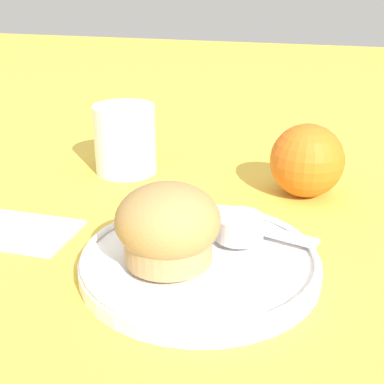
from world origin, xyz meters
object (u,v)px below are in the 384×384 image
muffin (168,226)px  juice_glass (125,139)px  orange_fruit (307,161)px  butter_knife (224,220)px

muffin → juice_glass: 0.27m
muffin → juice_glass: bearing=119.8°
orange_fruit → juice_glass: juice_glass is taller
muffin → butter_knife: size_ratio=0.47×
muffin → butter_knife: bearing=69.8°
muffin → butter_knife: 0.09m
orange_fruit → juice_glass: (-0.23, 0.02, 0.00)m
butter_knife → juice_glass: (-0.17, 0.15, 0.02)m
muffin → juice_glass: size_ratio=1.00×
butter_knife → orange_fruit: size_ratio=2.17×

